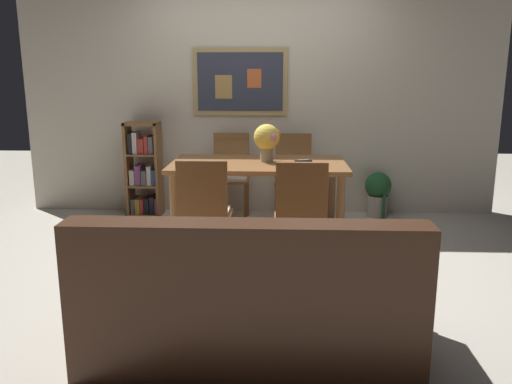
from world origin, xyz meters
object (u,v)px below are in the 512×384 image
(dining_chair_near_left, at_px, (204,206))
(dining_chair_far_right, at_px, (293,170))
(potted_ivy, at_px, (378,192))
(tv_remote, at_px, (303,161))
(dining_chair_far_left, at_px, (231,169))
(flower_vase, at_px, (267,139))
(dining_chair_near_right, at_px, (301,209))
(leather_couch, at_px, (248,302))
(dining_table, at_px, (258,172))
(bookshelf, at_px, (144,173))

(dining_chair_near_left, bearing_deg, dining_chair_far_right, 65.14)
(potted_ivy, bearing_deg, tv_remote, -133.27)
(dining_chair_far_left, bearing_deg, dining_chair_near_left, -92.19)
(flower_vase, bearing_deg, potted_ivy, 36.60)
(dining_chair_near_right, distance_m, leather_couch, 1.25)
(dining_table, height_order, dining_chair_far_right, dining_chair_far_right)
(dining_chair_near_left, xyz_separation_m, tv_remote, (0.79, 0.80, 0.22))
(dining_chair_far_left, xyz_separation_m, dining_chair_far_right, (0.67, -0.03, 0.00))
(dining_table, bearing_deg, bookshelf, 145.67)
(tv_remote, bearing_deg, dining_table, -178.08)
(dining_chair_far_right, bearing_deg, leather_couch, -96.49)
(dining_chair_far_left, height_order, dining_chair_near_right, same)
(dining_chair_far_left, xyz_separation_m, potted_ivy, (1.59, 0.12, -0.27))
(dining_table, relative_size, flower_vase, 4.63)
(dining_table, relative_size, dining_chair_far_left, 1.73)
(dining_chair_near_right, bearing_deg, dining_chair_far_right, 90.53)
(dining_chair_far_right, relative_size, potted_ivy, 1.77)
(flower_vase, bearing_deg, leather_couch, -91.51)
(dining_chair_near_right, distance_m, tv_remote, 0.87)
(flower_vase, bearing_deg, dining_chair_far_right, 70.36)
(potted_ivy, bearing_deg, leather_couch, -113.01)
(dining_table, xyz_separation_m, dining_chair_far_left, (-0.33, 0.81, -0.12))
(dining_chair_near_left, relative_size, bookshelf, 0.89)
(dining_chair_near_left, bearing_deg, tv_remote, 45.30)
(bookshelf, height_order, tv_remote, bookshelf)
(dining_chair_near_left, height_order, flower_vase, flower_vase)
(dining_chair_far_left, relative_size, flower_vase, 2.67)
(dining_chair_far_right, bearing_deg, potted_ivy, 9.07)
(bookshelf, bearing_deg, flower_vase, -31.49)
(dining_chair_near_right, xyz_separation_m, bookshelf, (-1.63, 1.70, -0.06))
(dining_chair_near_left, xyz_separation_m, bookshelf, (-0.89, 1.66, -0.06))
(dining_chair_far_right, relative_size, dining_chair_near_left, 1.00)
(dining_table, distance_m, dining_chair_far_right, 0.86)
(dining_table, distance_m, tv_remote, 0.42)
(dining_chair_near_right, height_order, flower_vase, flower_vase)
(dining_table, height_order, tv_remote, tv_remote)
(dining_chair_far_left, distance_m, bookshelf, 0.96)
(dining_table, height_order, potted_ivy, dining_table)
(dining_table, relative_size, dining_chair_near_left, 1.73)
(dining_chair_near_left, relative_size, leather_couch, 0.51)
(flower_vase, bearing_deg, dining_chair_far_left, 117.80)
(dining_table, distance_m, leather_couch, 2.03)
(dining_table, distance_m, flower_vase, 0.31)
(flower_vase, distance_m, tv_remote, 0.38)
(leather_couch, height_order, tv_remote, leather_couch)
(dining_chair_far_right, xyz_separation_m, dining_chair_near_left, (-0.73, -1.57, 0.00))
(dining_chair_far_right, distance_m, bookshelf, 1.62)
(dining_table, bearing_deg, dining_chair_far_left, 112.05)
(dining_chair_far_right, bearing_deg, tv_remote, -85.01)
(dining_chair_near_right, bearing_deg, potted_ivy, 62.47)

